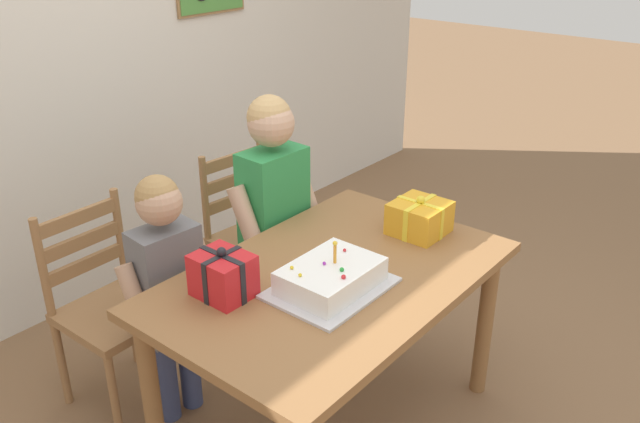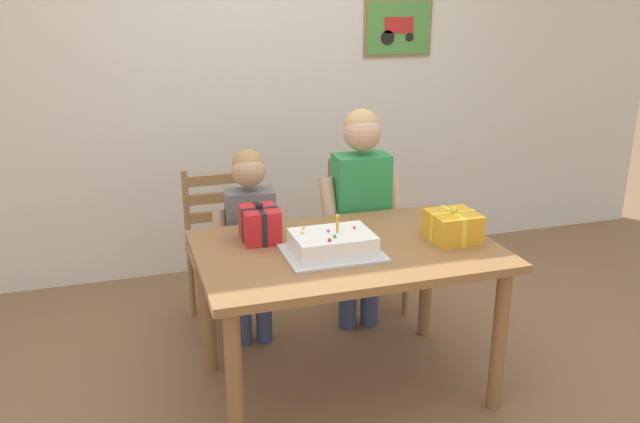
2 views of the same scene
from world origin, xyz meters
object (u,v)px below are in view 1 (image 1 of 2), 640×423
at_px(chair_left, 111,307).
at_px(dining_table, 332,296).
at_px(birthday_cake, 331,278).
at_px(gift_box_beside_cake, 419,218).
at_px(chair_right, 254,235).
at_px(child_younger, 168,278).
at_px(child_older, 274,203).
at_px(gift_box_red_large, 223,275).

bearing_deg(chair_left, dining_table, -63.24).
distance_m(birthday_cake, gift_box_beside_cake, 0.61).
xyz_separation_m(dining_table, chair_left, (-0.44, 0.87, -0.19)).
relative_size(gift_box_beside_cake, chair_left, 0.25).
relative_size(chair_left, chair_right, 1.00).
bearing_deg(birthday_cake, gift_box_beside_cake, -0.26).
bearing_deg(chair_right, child_younger, -159.38).
distance_m(chair_left, child_older, 0.85).
bearing_deg(gift_box_red_large, chair_right, 39.22).
distance_m(gift_box_red_large, chair_left, 0.76).
distance_m(child_older, child_younger, 0.64).
xyz_separation_m(dining_table, birthday_cake, (-0.10, -0.07, 0.15)).
bearing_deg(child_younger, gift_box_beside_cake, -37.12).
relative_size(gift_box_beside_cake, chair_right, 0.25).
relative_size(gift_box_red_large, chair_right, 0.23).
xyz_separation_m(birthday_cake, gift_box_beside_cake, (0.61, -0.00, 0.02)).
bearing_deg(chair_left, gift_box_beside_cake, -44.69).
bearing_deg(chair_right, gift_box_beside_cake, -85.78).
distance_m(chair_right, child_older, 0.46).
bearing_deg(gift_box_red_large, gift_box_beside_cake, -17.61).
distance_m(gift_box_red_large, child_younger, 0.40).
relative_size(birthday_cake, gift_box_beside_cake, 1.93).
height_order(birthday_cake, chair_left, birthday_cake).
bearing_deg(dining_table, child_younger, 120.65).
xyz_separation_m(gift_box_red_large, gift_box_beside_cake, (0.88, -0.28, -0.01)).
distance_m(dining_table, birthday_cake, 0.19).
bearing_deg(child_older, birthday_cake, -120.94).
bearing_deg(chair_right, dining_table, -116.89).
distance_m(gift_box_red_large, chair_right, 1.11).
xyz_separation_m(birthday_cake, child_younger, (-0.25, 0.64, -0.13)).
height_order(dining_table, child_younger, child_younger).
height_order(birthday_cake, gift_box_beside_cake, birthday_cake).
relative_size(birthday_cake, chair_right, 0.48).
height_order(gift_box_beside_cake, child_older, child_older).
bearing_deg(chair_right, chair_left, 179.99).
relative_size(dining_table, gift_box_red_large, 6.69).
distance_m(gift_box_red_large, child_older, 0.76).
xyz_separation_m(dining_table, chair_right, (0.44, 0.87, -0.19)).
distance_m(dining_table, gift_box_beside_cake, 0.54).
relative_size(gift_box_beside_cake, child_older, 0.18).
relative_size(chair_left, child_older, 0.71).
relative_size(birthday_cake, chair_left, 0.48).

